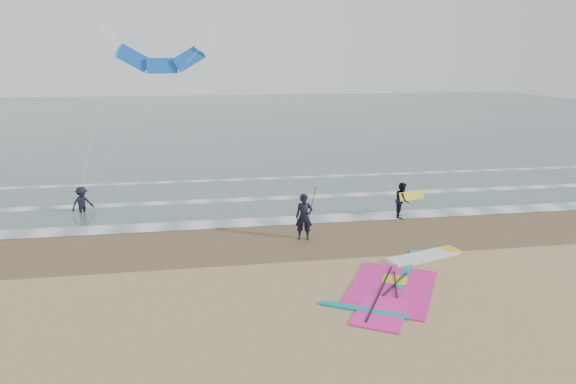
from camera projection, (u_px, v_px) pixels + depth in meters
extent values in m
plane|color=tan|center=(340.00, 305.00, 15.15)|extent=(120.00, 120.00, 0.00)
cube|color=#47605E|center=(236.00, 119.00, 60.96)|extent=(120.00, 80.00, 0.02)
cube|color=brown|center=(302.00, 237.00, 20.88)|extent=(120.00, 5.00, 0.01)
cube|color=white|center=(293.00, 220.00, 22.97)|extent=(120.00, 1.20, 0.02)
cube|color=white|center=(281.00, 198.00, 26.60)|extent=(120.00, 0.70, 0.02)
cube|color=white|center=(270.00, 178.00, 30.89)|extent=(120.00, 0.50, 0.01)
cube|color=white|center=(423.00, 257.00, 18.67)|extent=(2.90, 1.54, 0.14)
cube|color=yellow|center=(450.00, 251.00, 19.24)|extent=(0.69, 0.80, 0.15)
cube|color=#FF209D|center=(391.00, 288.00, 16.21)|extent=(3.96, 4.37, 0.05)
cube|color=#FF209D|center=(381.00, 312.00, 14.67)|extent=(2.19, 2.44, 0.05)
cube|color=#0C8C99|center=(407.00, 268.00, 17.78)|extent=(2.02, 3.26, 0.06)
cube|color=#0C8C99|center=(363.00, 310.00, 14.82)|extent=(2.37, 1.51, 0.06)
cube|color=yellow|center=(395.00, 280.00, 16.80)|extent=(1.02, 0.98, 0.06)
cylinder|color=black|center=(380.00, 292.00, 15.91)|extent=(2.09, 3.56, 0.07)
cylinder|color=black|center=(396.00, 283.00, 16.44)|extent=(1.39, 1.54, 0.05)
cylinder|color=black|center=(396.00, 283.00, 16.44)|extent=(0.67, 1.95, 0.05)
imported|color=black|center=(304.00, 217.00, 20.41)|extent=(0.77, 0.59, 1.88)
imported|color=black|center=(402.00, 200.00, 23.29)|extent=(0.87, 0.97, 1.63)
imported|color=black|center=(82.00, 196.00, 23.95)|extent=(1.19, 1.11, 1.61)
cylinder|color=black|center=(312.00, 206.00, 20.34)|extent=(0.17, 0.86, 1.82)
cube|color=yellow|center=(412.00, 196.00, 23.20)|extent=(1.30, 0.51, 0.39)
cube|color=white|center=(111.00, 37.00, 26.21)|extent=(1.50, 0.28, 1.79)
cube|color=blue|center=(134.00, 58.00, 26.64)|extent=(1.79, 0.32, 1.49)
cube|color=blue|center=(162.00, 66.00, 26.96)|extent=(1.60, 0.30, 0.80)
cube|color=blue|center=(189.00, 58.00, 27.08)|extent=(1.79, 0.32, 1.49)
cube|color=white|center=(208.00, 38.00, 26.98)|extent=(1.50, 0.28, 1.79)
cylinder|color=beige|center=(97.00, 111.00, 25.05)|extent=(1.30, 4.13, 7.05)
cylinder|color=beige|center=(148.00, 110.00, 25.43)|extent=(6.20, 4.13, 7.05)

